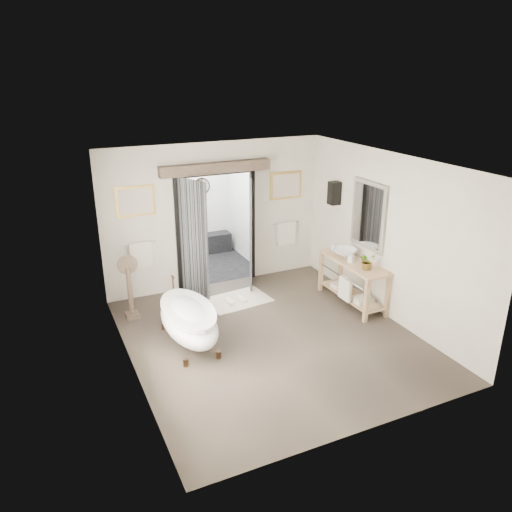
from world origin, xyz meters
The scene contains 13 objects.
ground_plane centered at (0.00, 0.00, 0.00)m, with size 5.00×5.00×0.00m, color #4F4639.
room_shell centered at (-0.04, -0.11, 1.86)m, with size 4.52×5.02×2.91m.
shower_room centered at (0.00, 3.99, 0.91)m, with size 2.22×2.01×2.51m.
back_wall_dressing centered at (0.00, 2.32, 1.56)m, with size 3.82×0.77×2.52m.
clawfoot_tub centered at (-1.27, 0.42, 0.42)m, with size 0.79×1.77×0.86m.
vanity centered at (1.95, 0.54, 0.51)m, with size 0.57×1.60×0.85m.
pedestal_mirror centered at (-1.93, 1.72, 0.51)m, with size 0.35×0.23×1.19m.
rug centered at (0.05, 1.55, 0.01)m, with size 1.20×0.80×0.01m, color beige.
slippers centered at (-0.01, 1.50, 0.04)m, with size 0.37×0.28×0.05m.
basin centered at (1.94, 0.81, 0.93)m, with size 0.46×0.46×0.16m, color white.
plant centered at (1.94, 0.13, 1.01)m, with size 0.28×0.24×0.31m, color gray.
soap_bottle_a centered at (1.89, 0.52, 0.95)m, with size 0.09×0.09×0.21m, color gray.
soap_bottle_b centered at (1.95, 1.18, 0.93)m, with size 0.13×0.13×0.16m, color gray.
Camera 1 is at (-3.28, -6.47, 4.20)m, focal length 35.00 mm.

